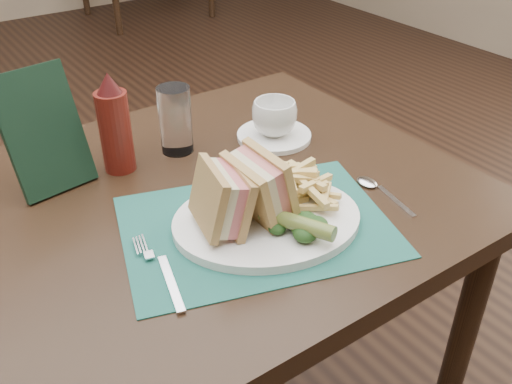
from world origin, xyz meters
TOP-DOWN VIEW (x-y plane):
  - floor at (0.00, 0.00)m, footprint 7.00×7.00m
  - table_main at (0.00, -0.50)m, footprint 0.90×0.75m
  - placemat at (0.01, -0.63)m, footprint 0.49×0.41m
  - plate at (0.03, -0.64)m, footprint 0.36×0.32m
  - sandwich_half_a at (-0.06, -0.62)m, footprint 0.10×0.12m
  - sandwich_half_b at (0.00, -0.63)m, footprint 0.08×0.11m
  - kale_garnish at (0.04, -0.70)m, footprint 0.11×0.08m
  - pickle_spear at (0.04, -0.71)m, footprint 0.07×0.12m
  - fries_pile at (0.10, -0.62)m, footprint 0.18×0.20m
  - fork at (-0.16, -0.65)m, footprint 0.08×0.17m
  - spoon at (0.25, -0.69)m, footprint 0.06×0.15m
  - saucer at (0.22, -0.41)m, footprint 0.18×0.18m
  - coffee_cup at (0.22, -0.41)m, footprint 0.13×0.13m
  - drinking_glass at (0.03, -0.34)m, footprint 0.07×0.07m
  - ketchup_bottle at (-0.09, -0.34)m, footprint 0.06×0.06m
  - check_presenter at (-0.21, -0.33)m, footprint 0.14×0.10m

SIDE VIEW (x-z plane):
  - floor at x=0.00m, z-range 0.00..0.00m
  - table_main at x=0.00m, z-range 0.00..0.75m
  - placemat at x=0.01m, z-range 0.75..0.75m
  - spoon at x=0.25m, z-range 0.75..0.76m
  - saucer at x=0.22m, z-range 0.75..0.76m
  - fork at x=-0.16m, z-range 0.75..0.76m
  - plate at x=0.03m, z-range 0.75..0.77m
  - kale_garnish at x=0.04m, z-range 0.77..0.79m
  - pickle_spear at x=0.04m, z-range 0.77..0.80m
  - fries_pile at x=0.10m, z-range 0.77..0.82m
  - coffee_cup at x=0.22m, z-range 0.76..0.83m
  - drinking_glass at x=0.03m, z-range 0.75..0.88m
  - sandwich_half_a at x=-0.06m, z-range 0.77..0.87m
  - sandwich_half_b at x=0.00m, z-range 0.77..0.88m
  - ketchup_bottle at x=-0.09m, z-range 0.75..0.94m
  - check_presenter at x=-0.21m, z-range 0.75..0.96m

